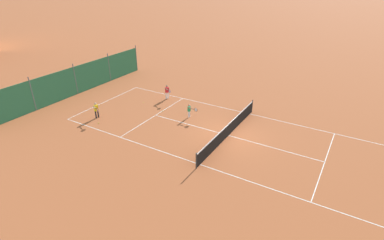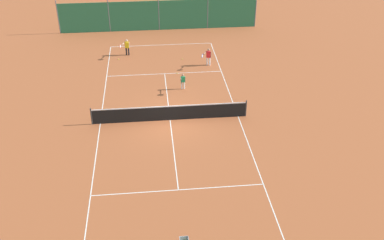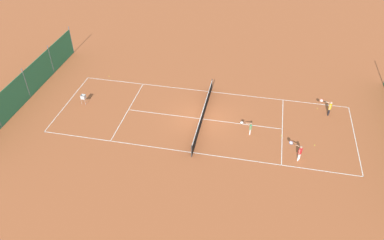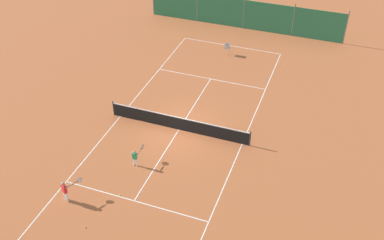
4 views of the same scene
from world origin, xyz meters
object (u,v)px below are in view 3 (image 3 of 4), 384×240
at_px(tennis_net, 203,114).
at_px(player_near_baseline, 330,107).
at_px(player_near_service, 300,152).
at_px(tennis_ball_by_net_right, 281,136).
at_px(tennis_ball_mid_court, 315,145).
at_px(ball_hopper, 84,97).
at_px(player_far_baseline, 250,127).
at_px(tennis_ball_by_net_left, 317,108).
at_px(tennis_ball_alley_left, 109,76).

bearing_deg(tennis_net, player_near_baseline, 105.08).
height_order(player_near_service, tennis_ball_by_net_right, player_near_service).
bearing_deg(tennis_ball_mid_court, ball_hopper, -94.62).
distance_m(player_far_baseline, tennis_ball_by_net_right, 2.55).
height_order(player_far_baseline, player_near_service, player_near_service).
bearing_deg(player_near_service, player_near_baseline, 157.19).
height_order(tennis_net, player_near_service, player_near_service).
height_order(tennis_net, player_far_baseline, player_far_baseline).
xyz_separation_m(tennis_ball_mid_court, tennis_ball_by_net_left, (-4.84, 0.45, 0.00)).
xyz_separation_m(player_near_baseline, player_near_service, (6.00, -2.52, 0.02)).
bearing_deg(player_near_service, ball_hopper, -100.61).
relative_size(tennis_ball_by_net_left, tennis_ball_alley_left, 1.00).
xyz_separation_m(player_far_baseline, tennis_ball_mid_court, (0.38, 4.95, -0.61)).
height_order(tennis_net, tennis_ball_alley_left, tennis_net).
height_order(tennis_ball_alley_left, ball_hopper, ball_hopper).
bearing_deg(tennis_ball_by_net_left, tennis_ball_by_net_right, -34.53).
bearing_deg(tennis_ball_mid_court, tennis_ball_by_net_right, -103.50).
xyz_separation_m(tennis_net, player_far_baseline, (1.10, 3.86, 0.14)).
distance_m(tennis_ball_mid_court, tennis_ball_by_net_left, 4.86).
height_order(player_near_baseline, tennis_ball_mid_court, player_near_baseline).
height_order(player_far_baseline, ball_hopper, player_far_baseline).
relative_size(tennis_ball_by_net_right, ball_hopper, 0.07).
distance_m(tennis_ball_by_net_left, tennis_ball_alley_left, 19.31).
relative_size(player_far_baseline, player_near_baseline, 0.85).
distance_m(tennis_ball_by_net_right, ball_hopper, 16.76).
relative_size(player_far_baseline, ball_hopper, 1.23).
height_order(player_near_service, tennis_ball_alley_left, player_near_service).
bearing_deg(tennis_ball_by_net_left, player_near_service, -14.54).
relative_size(tennis_ball_by_net_right, tennis_ball_alley_left, 1.00).
distance_m(tennis_net, player_near_service, 8.22).
bearing_deg(tennis_ball_by_net_right, player_near_service, 26.52).
height_order(player_far_baseline, player_near_baseline, player_near_baseline).
height_order(tennis_net, tennis_ball_by_net_left, tennis_net).
bearing_deg(tennis_ball_mid_court, player_far_baseline, -94.41).
xyz_separation_m(player_far_baseline, ball_hopper, (-1.17, -14.25, 0.02)).
distance_m(player_near_service, tennis_ball_alley_left, 19.30).
distance_m(tennis_net, player_far_baseline, 4.02).
height_order(tennis_ball_by_net_left, tennis_ball_alley_left, same).
height_order(tennis_ball_by_net_right, tennis_ball_by_net_left, same).
relative_size(tennis_net, player_near_service, 6.99).
height_order(tennis_ball_by_net_left, ball_hopper, ball_hopper).
distance_m(player_far_baseline, tennis_ball_by_net_left, 7.03).
xyz_separation_m(tennis_net, player_near_baseline, (-2.71, 10.06, 0.25)).
bearing_deg(tennis_net, player_far_baseline, 74.13).
relative_size(player_near_baseline, tennis_ball_mid_court, 19.42).
xyz_separation_m(player_near_service, tennis_ball_by_net_right, (-2.40, -1.20, -0.73)).
relative_size(tennis_net, tennis_ball_mid_court, 139.09).
bearing_deg(ball_hopper, tennis_ball_by_net_left, 99.52).
xyz_separation_m(tennis_net, tennis_ball_alley_left, (-4.75, -10.00, -0.47)).
bearing_deg(ball_hopper, tennis_ball_mid_court, 85.38).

